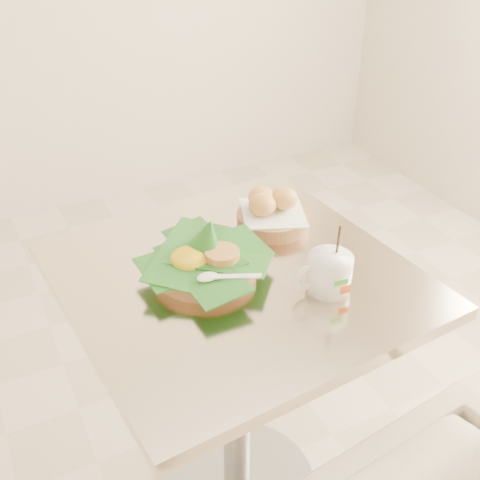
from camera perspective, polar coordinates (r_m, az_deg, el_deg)
name	(u,v)px	position (r m, az deg, el deg)	size (l,w,h in m)	color
cafe_table	(236,350)	(1.43, -0.36, -10.36)	(0.76, 0.76, 0.75)	gray
rice_basket	(204,257)	(1.27, -3.40, -1.66)	(0.28, 0.28, 0.14)	#A17045
bread_basket	(272,212)	(1.44, 3.01, 2.67)	(0.19, 0.19, 0.09)	#A17045
coffee_mug	(328,272)	(1.23, 8.38, -3.05)	(0.13, 0.10, 0.16)	white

